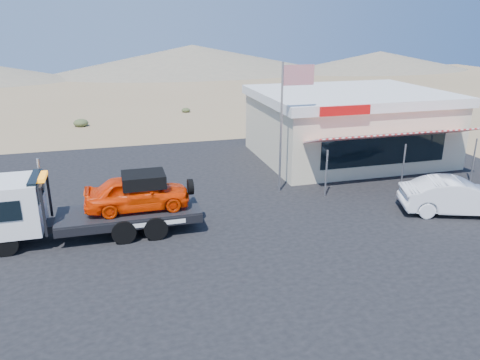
{
  "coord_description": "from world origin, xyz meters",
  "views": [
    {
      "loc": [
        -2.66,
        -15.11,
        7.71
      ],
      "look_at": [
        2.18,
        2.39,
        1.5
      ],
      "focal_mm": 35.0,
      "sensor_mm": 36.0,
      "label": 1
    }
  ],
  "objects_px": {
    "white_sedan": "(457,196)",
    "jerky_store": "(348,124)",
    "tow_truck": "(89,202)",
    "flagpole": "(286,113)"
  },
  "relations": [
    {
      "from": "white_sedan",
      "to": "jerky_store",
      "type": "bearing_deg",
      "value": 22.1
    },
    {
      "from": "tow_truck",
      "to": "flagpole",
      "type": "height_order",
      "value": "flagpole"
    },
    {
      "from": "tow_truck",
      "to": "jerky_store",
      "type": "bearing_deg",
      "value": 26.63
    },
    {
      "from": "white_sedan",
      "to": "flagpole",
      "type": "distance_m",
      "value": 8.04
    },
    {
      "from": "flagpole",
      "to": "white_sedan",
      "type": "bearing_deg",
      "value": -36.91
    },
    {
      "from": "tow_truck",
      "to": "jerky_store",
      "type": "distance_m",
      "value": 15.96
    },
    {
      "from": "white_sedan",
      "to": "jerky_store",
      "type": "distance_m",
      "value": 9.05
    },
    {
      "from": "white_sedan",
      "to": "flagpole",
      "type": "height_order",
      "value": "flagpole"
    },
    {
      "from": "jerky_store",
      "to": "flagpole",
      "type": "xyz_separation_m",
      "value": [
        -5.57,
        -4.47,
        1.77
      ]
    },
    {
      "from": "white_sedan",
      "to": "flagpole",
      "type": "bearing_deg",
      "value": 72.63
    }
  ]
}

